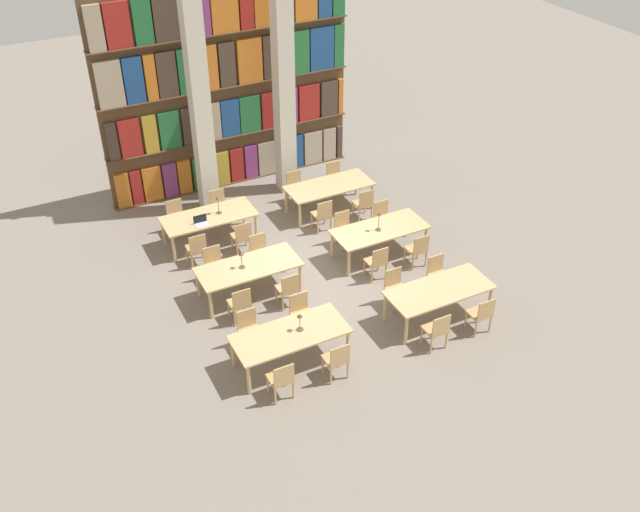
{
  "coord_description": "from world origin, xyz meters",
  "views": [
    {
      "loc": [
        -5.83,
        -11.71,
        9.65
      ],
      "look_at": [
        0.0,
        -0.24,
        0.67
      ],
      "focal_mm": 40.0,
      "sensor_mm": 36.0,
      "label": 1
    }
  ],
  "objects": [
    {
      "name": "chair_21",
      "position": [
        1.01,
        3.14,
        0.47
      ],
      "size": [
        0.42,
        0.4,
        0.87
      ],
      "rotation": [
        0.0,
        0.0,
        3.14
      ],
      "color": "tan",
      "rests_on": "ground_plane"
    },
    {
      "name": "chair_22",
      "position": [
        2.18,
        1.6,
        0.47
      ],
      "size": [
        0.42,
        0.4,
        0.87
      ],
      "color": "tan",
      "rests_on": "ground_plane"
    },
    {
      "name": "chair_12",
      "position": [
        1.17,
        -0.75,
        0.47
      ],
      "size": [
        0.42,
        0.4,
        0.87
      ],
      "color": "tan",
      "rests_on": "ground_plane"
    },
    {
      "name": "desk_lamp_1",
      "position": [
        -1.73,
        0.04,
        1.01
      ],
      "size": [
        0.14,
        0.14,
        0.4
      ],
      "color": "brown",
      "rests_on": "reading_table_2"
    },
    {
      "name": "chair_18",
      "position": [
        -1.13,
        1.59,
        0.47
      ],
      "size": [
        0.42,
        0.4,
        0.87
      ],
      "color": "tan",
      "rests_on": "ground_plane"
    },
    {
      "name": "chair_14",
      "position": [
        2.25,
        -0.75,
        0.47
      ],
      "size": [
        0.42,
        0.4,
        0.87
      ],
      "color": "tan",
      "rests_on": "ground_plane"
    },
    {
      "name": "chair_19",
      "position": [
        -1.13,
        3.13,
        0.47
      ],
      "size": [
        0.42,
        0.4,
        0.87
      ],
      "rotation": [
        0.0,
        0.0,
        3.14
      ],
      "color": "tan",
      "rests_on": "ground_plane"
    },
    {
      "name": "chair_23",
      "position": [
        2.18,
        3.14,
        0.47
      ],
      "size": [
        0.42,
        0.4,
        0.87
      ],
      "rotation": [
        0.0,
        0.0,
        3.14
      ],
      "color": "tan",
      "rests_on": "ground_plane"
    },
    {
      "name": "desk_lamp_0",
      "position": [
        -1.5,
        -2.35,
        1.01
      ],
      "size": [
        0.14,
        0.14,
        0.39
      ],
      "color": "brown",
      "rests_on": "reading_table_0"
    },
    {
      "name": "chair_8",
      "position": [
        -2.1,
        -0.74,
        0.47
      ],
      "size": [
        0.42,
        0.4,
        0.87
      ],
      "color": "tan",
      "rests_on": "ground_plane"
    },
    {
      "name": "chair_16",
      "position": [
        -2.24,
        1.59,
        0.47
      ],
      "size": [
        0.42,
        0.4,
        0.87
      ],
      "color": "tan",
      "rests_on": "ground_plane"
    },
    {
      "name": "chair_15",
      "position": [
        2.25,
        0.79,
        0.47
      ],
      "size": [
        0.42,
        0.4,
        0.87
      ],
      "rotation": [
        0.0,
        0.0,
        3.14
      ],
      "color": "tan",
      "rests_on": "ground_plane"
    },
    {
      "name": "chair_13",
      "position": [
        1.17,
        0.79,
        0.47
      ],
      "size": [
        0.42,
        0.4,
        0.87
      ],
      "rotation": [
        0.0,
        0.0,
        3.14
      ],
      "color": "tan",
      "rests_on": "ground_plane"
    },
    {
      "name": "chair_3",
      "position": [
        -1.11,
        -1.59,
        0.47
      ],
      "size": [
        0.42,
        0.4,
        0.87
      ],
      "rotation": [
        0.0,
        0.0,
        3.14
      ],
      "color": "tan",
      "rests_on": "ground_plane"
    },
    {
      "name": "laptop",
      "position": [
        -1.93,
        2.07,
        0.79
      ],
      "size": [
        0.32,
        0.22,
        0.21
      ],
      "color": "silver",
      "rests_on": "reading_table_4"
    },
    {
      "name": "reading_table_4",
      "position": [
        -1.65,
        2.36,
        0.68
      ],
      "size": [
        2.22,
        0.97,
        0.75
      ],
      "color": "tan",
      "rests_on": "ground_plane"
    },
    {
      "name": "chair_20",
      "position": [
        1.01,
        1.6,
        0.47
      ],
      "size": [
        0.42,
        0.4,
        0.87
      ],
      "color": "tan",
      "rests_on": "ground_plane"
    },
    {
      "name": "reading_table_1",
      "position": [
        1.6,
        -2.5,
        0.68
      ],
      "size": [
        2.22,
        0.97,
        0.75
      ],
      "color": "tan",
      "rests_on": "ground_plane"
    },
    {
      "name": "pillar_center",
      "position": [
        1.11,
        3.95,
        3.0
      ],
      "size": [
        0.44,
        0.44,
        6.0
      ],
      "color": "beige",
      "rests_on": "ground_plane"
    },
    {
      "name": "reading_table_5",
      "position": [
        1.59,
        2.37,
        0.68
      ],
      "size": [
        2.22,
        0.97,
        0.75
      ],
      "color": "tan",
      "rests_on": "ground_plane"
    },
    {
      "name": "chair_9",
      "position": [
        -2.1,
        0.8,
        0.47
      ],
      "size": [
        0.42,
        0.4,
        0.87
      ],
      "rotation": [
        0.0,
        0.0,
        3.14
      ],
      "color": "tan",
      "rests_on": "ground_plane"
    },
    {
      "name": "chair_4",
      "position": [
        1.04,
        -3.27,
        0.47
      ],
      "size": [
        0.42,
        0.4,
        0.87
      ],
      "color": "tan",
      "rests_on": "ground_plane"
    },
    {
      "name": "desk_lamp_2",
      "position": [
        1.63,
        -0.01,
        1.07
      ],
      "size": [
        0.14,
        0.14,
        0.47
      ],
      "color": "brown",
      "rests_on": "reading_table_3"
    },
    {
      "name": "pillar_left",
      "position": [
        -1.11,
        3.95,
        3.0
      ],
      "size": [
        0.44,
        0.44,
        6.0
      ],
      "color": "beige",
      "rests_on": "ground_plane"
    },
    {
      "name": "bookshelf_bank",
      "position": [
        0.02,
        4.97,
        2.69
      ],
      "size": [
        6.75,
        0.35,
        5.5
      ],
      "color": "brown",
      "rests_on": "ground_plane"
    },
    {
      "name": "chair_10",
      "position": [
        -1.01,
        -0.74,
        0.47
      ],
      "size": [
        0.42,
        0.4,
        0.87
      ],
      "color": "tan",
      "rests_on": "ground_plane"
    },
    {
      "name": "reading_table_2",
      "position": [
        -1.59,
        0.03,
        0.68
      ],
      "size": [
        2.22,
        0.97,
        0.75
      ],
      "color": "tan",
      "rests_on": "ground_plane"
    },
    {
      "name": "chair_17",
      "position": [
        -2.24,
        3.13,
        0.47
      ],
      "size": [
        0.42,
        0.4,
        0.87
      ],
      "rotation": [
        0.0,
        0.0,
        3.14
      ],
      "color": "tan",
      "rests_on": "ground_plane"
    },
    {
      "name": "ground_plane",
      "position": [
        0.0,
        0.0,
        0.0
      ],
      "size": [
        40.0,
        40.0,
        0.0
      ],
      "primitive_type": "plane",
      "color": "gray"
    },
    {
      "name": "chair_2",
      "position": [
        -1.11,
        -3.13,
        0.47
      ],
      "size": [
        0.42,
        0.4,
        0.87
      ],
      "color": "tan",
      "rests_on": "ground_plane"
    },
    {
      "name": "chair_0",
      "position": [
        -2.25,
        -3.13,
        0.47
      ],
      "size": [
        0.42,
        0.4,
        0.87
      ],
      "color": "tan",
      "rests_on": "ground_plane"
    },
    {
      "name": "desk_lamp_3",
      "position": [
        -1.39,
        2.36,
        1.06
      ],
      "size": [
        0.14,
        0.14,
        0.47
      ],
      "color": "brown",
      "rests_on": "reading_table_4"
    },
    {
      "name": "chair_6",
      "position": [
        2.12,
        -3.27,
        0.47
      ],
      "size": [
        0.42,
        0.4,
        0.87
      ],
      "color": "tan",
      "rests_on": "ground_plane"
    },
    {
      "name": "reading_table_3",
      "position": [
        1.69,
        0.02,
        0.68
      ],
      "size": [
        2.22,
        0.97,
        0.75
      ],
      "color": "tan",
      "rests_on": "ground_plane"
    },
    {
      "name": "chair_7",
      "position": [
        2.12,
        -1.73,
        0.47
      ],
      "size": [
        0.42,
        0.4,
        0.87
      ],
      "rotation": [
        0.0,
        0.0,
        3.14
      ],
      "color": "tan",
      "rests_on": "ground_plane"
    },
    {
      "name": "chair_1",
      "position": [
        -2.25,
        -1.59,
        0.47
      ],
      "size": [
        0.42,
        0.4,
        0.87
      ],
      "rotation": [
        0.0,
        0.0,
        3.14
      ],
      "color": "tan",
      "rests_on": "ground_plane"
    },
    {
      "name": "chair_11",
      "position": [
        -1.01,
        0.8,
        0.47
      ],
      "size": [
        0.42,
        0.4,
        0.87
      ],
      "rotation": [
        0.0,
        0.0,
        3.14
      ],
      "color": "tan",
      "rests_on": "ground_plane"
    },
    {
      "name": "chair_5",
      "position": [
        1.04,
        -1.73,
        0.47
      ],
      "size": [
        0.42,
        0.4,
        0.87
      ],
      "rotation": [
        0.0,
        0.0,
        3.14
      ],
      "color": "tan",
      "rests_on": "ground_plane"
    },
    {
      "name": "reading_table_0",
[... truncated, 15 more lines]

